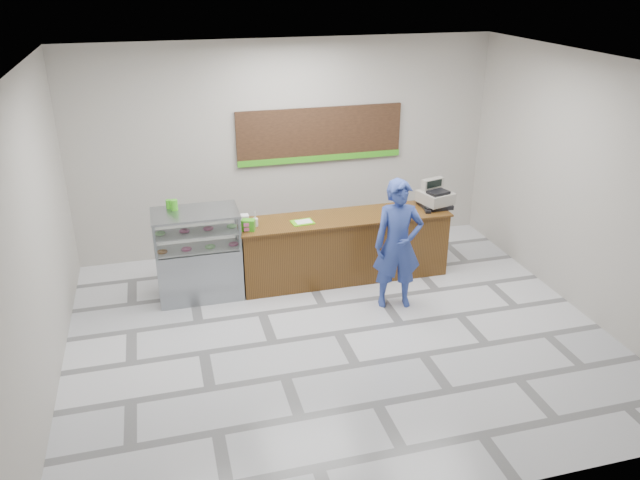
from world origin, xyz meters
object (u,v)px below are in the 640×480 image
object	(u,v)px
sales_counter	(344,247)
customer	(398,245)
display_case	(198,254)
serving_tray	(303,222)
cash_register	(435,197)

from	to	relation	value
sales_counter	customer	bearing A→B (deg)	-64.73
display_case	customer	size ratio (longest dim) A/B	0.71
sales_counter	customer	world-z (taller)	customer
sales_counter	customer	distance (m)	1.19
sales_counter	serving_tray	distance (m)	0.86
display_case	cash_register	size ratio (longest dim) A/B	2.36
sales_counter	cash_register	bearing A→B (deg)	1.73
sales_counter	cash_register	xyz separation A→B (m)	(1.50, 0.05, 0.67)
customer	display_case	bearing A→B (deg)	170.27
display_case	cash_register	xyz separation A→B (m)	(3.72, 0.05, 0.51)
sales_counter	serving_tray	xyz separation A→B (m)	(-0.67, -0.08, 0.52)
display_case	customer	world-z (taller)	customer
display_case	cash_register	world-z (taller)	cash_register
cash_register	customer	distance (m)	1.49
serving_tray	customer	xyz separation A→B (m)	(1.15, -0.92, -0.10)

